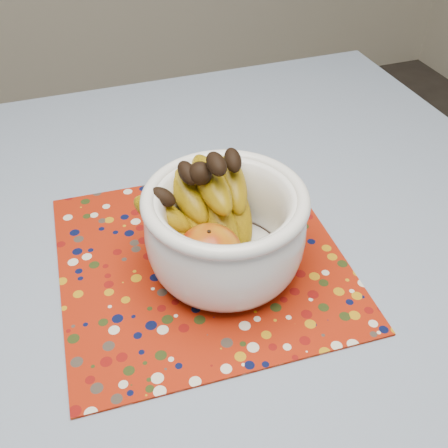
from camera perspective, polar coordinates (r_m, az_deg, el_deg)
name	(u,v)px	position (r m, az deg, el deg)	size (l,w,h in m)	color
table	(186,330)	(0.81, -4.14, -11.43)	(1.20, 1.20, 0.75)	brown
tablecloth	(183,294)	(0.74, -4.44, -7.58)	(1.32, 1.32, 0.01)	slate
placemat	(201,259)	(0.78, -2.48, -3.86)	(0.41, 0.41, 0.00)	maroon
fruit_bowl	(216,223)	(0.72, -0.86, 0.16)	(0.25, 0.23, 0.18)	white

